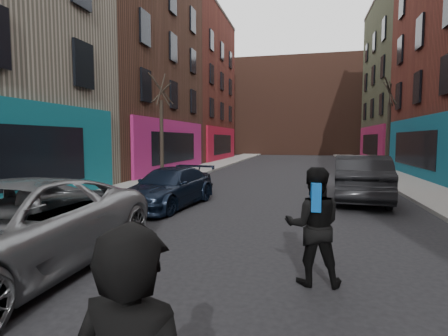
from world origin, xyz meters
The scene contains 10 objects.
sidewalk_left centered at (-6.25, 30.00, 0.07)m, with size 2.50×84.00×0.13m, color gray.
sidewalk_right centered at (6.25, 30.00, 0.07)m, with size 2.50×84.00×0.13m, color gray.
buildings_left centered at (-13.50, 16.00, 8.25)m, with size 12.00×56.00×16.50m, color #531817.
building_far centered at (0.00, 56.00, 7.00)m, with size 40.00×10.00×14.00m, color #47281E.
tree_left_far centered at (-6.20, 18.00, 3.38)m, with size 2.00×2.00×6.50m, color black, non-canonical shape.
tree_right_far centered at (6.20, 24.00, 3.53)m, with size 2.00×2.00×6.80m, color black, non-canonical shape.
parked_left_far centered at (-3.44, 5.26, 0.79)m, with size 2.63×5.70×1.58m, color gray.
parked_left_end centered at (-3.20, 11.57, 0.65)m, with size 1.81×4.46×1.29m, color black.
parked_right_end centered at (3.22, 14.21, 0.84)m, with size 1.78×5.10×1.68m, color black.
pedestrian centered at (1.36, 6.18, 0.92)m, with size 0.94×0.76×1.83m.
Camera 1 is at (1.22, 0.69, 2.26)m, focal length 28.00 mm.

